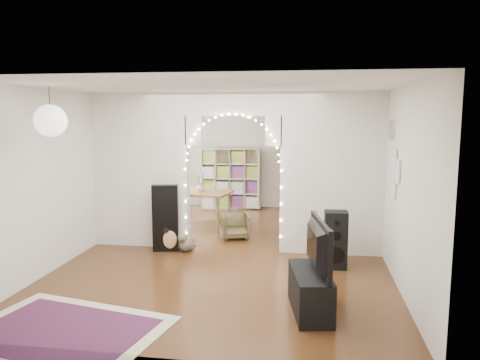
# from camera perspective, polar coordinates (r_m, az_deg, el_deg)

# --- Properties ---
(floor) EXTENTS (7.50, 7.50, 0.00)m
(floor) POSITION_cam_1_polar(r_m,az_deg,el_deg) (8.25, -0.76, -8.35)
(floor) COLOR black
(floor) RESTS_ON ground
(ceiling) EXTENTS (5.00, 7.50, 0.02)m
(ceiling) POSITION_cam_1_polar(r_m,az_deg,el_deg) (7.92, -0.80, 10.72)
(ceiling) COLOR white
(ceiling) RESTS_ON wall_back
(wall_back) EXTENTS (5.00, 0.02, 2.70)m
(wall_back) POSITION_cam_1_polar(r_m,az_deg,el_deg) (11.67, 2.22, 3.25)
(wall_back) COLOR silver
(wall_back) RESTS_ON floor
(wall_front) EXTENTS (5.00, 0.02, 2.70)m
(wall_front) POSITION_cam_1_polar(r_m,az_deg,el_deg) (4.37, -8.83, -5.07)
(wall_front) COLOR silver
(wall_front) RESTS_ON floor
(wall_left) EXTENTS (0.02, 7.50, 2.70)m
(wall_left) POSITION_cam_1_polar(r_m,az_deg,el_deg) (8.74, -17.19, 1.25)
(wall_left) COLOR silver
(wall_left) RESTS_ON floor
(wall_right) EXTENTS (0.02, 7.50, 2.70)m
(wall_right) POSITION_cam_1_polar(r_m,az_deg,el_deg) (7.96, 17.26, 0.61)
(wall_right) COLOR silver
(wall_right) RESTS_ON floor
(divider_wall) EXTENTS (5.00, 0.20, 2.70)m
(divider_wall) POSITION_cam_1_polar(r_m,az_deg,el_deg) (7.97, -0.78, 1.52)
(divider_wall) COLOR silver
(divider_wall) RESTS_ON floor
(fairy_lights) EXTENTS (1.64, 0.04, 1.60)m
(fairy_lights) POSITION_cam_1_polar(r_m,az_deg,el_deg) (7.83, -0.94, 2.32)
(fairy_lights) COLOR #FFEABF
(fairy_lights) RESTS_ON divider_wall
(window) EXTENTS (0.04, 1.20, 1.40)m
(window) POSITION_cam_1_polar(r_m,az_deg,el_deg) (10.35, -12.76, 3.26)
(window) COLOR white
(window) RESTS_ON wall_left
(wall_clock) EXTENTS (0.03, 0.31, 0.31)m
(wall_clock) POSITION_cam_1_polar(r_m,az_deg,el_deg) (7.31, 18.05, 5.84)
(wall_clock) COLOR white
(wall_clock) RESTS_ON wall_right
(picture_frames) EXTENTS (0.02, 0.50, 0.70)m
(picture_frames) POSITION_cam_1_polar(r_m,az_deg,el_deg) (6.96, 18.37, 0.77)
(picture_frames) COLOR white
(picture_frames) RESTS_ON wall_right
(paper_lantern) EXTENTS (0.40, 0.40, 0.40)m
(paper_lantern) POSITION_cam_1_polar(r_m,az_deg,el_deg) (6.28, -22.10, 6.70)
(paper_lantern) COLOR white
(paper_lantern) RESTS_ON ceiling
(ceiling_fan) EXTENTS (1.10, 1.10, 0.30)m
(ceiling_fan) POSITION_cam_1_polar(r_m,az_deg,el_deg) (9.89, 1.11, 8.46)
(ceiling_fan) COLOR gold
(ceiling_fan) RESTS_ON ceiling
(area_rug) EXTENTS (2.37, 1.97, 0.02)m
(area_rug) POSITION_cam_1_polar(r_m,az_deg,el_deg) (5.63, -20.97, -16.91)
(area_rug) COLOR maroon
(area_rug) RESTS_ON floor
(guitar_case) EXTENTS (0.46, 0.22, 1.15)m
(guitar_case) POSITION_cam_1_polar(r_m,az_deg,el_deg) (8.08, -9.06, -4.60)
(guitar_case) COLOR black
(guitar_case) RESTS_ON floor
(acoustic_guitar) EXTENTS (0.37, 0.15, 0.90)m
(acoustic_guitar) POSITION_cam_1_polar(r_m,az_deg,el_deg) (8.10, -8.88, -5.89)
(acoustic_guitar) COLOR tan
(acoustic_guitar) RESTS_ON floor
(tabby_cat) EXTENTS (0.32, 0.58, 0.38)m
(tabby_cat) POSITION_cam_1_polar(r_m,az_deg,el_deg) (8.12, -6.56, -7.55)
(tabby_cat) COLOR brown
(tabby_cat) RESTS_ON floor
(floor_speaker) EXTENTS (0.35, 0.32, 0.88)m
(floor_speaker) POSITION_cam_1_polar(r_m,az_deg,el_deg) (7.30, 11.57, -7.16)
(floor_speaker) COLOR black
(floor_speaker) RESTS_ON floor
(media_console) EXTENTS (0.56, 1.05, 0.50)m
(media_console) POSITION_cam_1_polar(r_m,az_deg,el_deg) (5.74, 8.55, -13.33)
(media_console) COLOR black
(media_console) RESTS_ON floor
(tv) EXTENTS (0.32, 1.08, 0.62)m
(tv) POSITION_cam_1_polar(r_m,az_deg,el_deg) (5.56, 8.67, -7.96)
(tv) COLOR black
(tv) RESTS_ON media_console
(bookcase) EXTENTS (1.51, 0.76, 1.50)m
(bookcase) POSITION_cam_1_polar(r_m,az_deg,el_deg) (11.58, -1.14, 0.23)
(bookcase) COLOR #C2B08C
(bookcase) RESTS_ON floor
(dining_table) EXTENTS (1.33, 1.01, 0.76)m
(dining_table) POSITION_cam_1_polar(r_m,az_deg,el_deg) (9.64, -4.85, -1.81)
(dining_table) COLOR brown
(dining_table) RESTS_ON floor
(flower_vase) EXTENTS (0.21, 0.21, 0.19)m
(flower_vase) POSITION_cam_1_polar(r_m,az_deg,el_deg) (9.61, -4.86, -0.82)
(flower_vase) COLOR silver
(flower_vase) RESTS_ON dining_table
(dining_chair_left) EXTENTS (0.61, 0.62, 0.46)m
(dining_chair_left) POSITION_cam_1_polar(r_m,az_deg,el_deg) (8.87, -0.57, -5.64)
(dining_chair_left) COLOR #4D4426
(dining_chair_left) RESTS_ON floor
(dining_chair_right) EXTENTS (0.62, 0.63, 0.46)m
(dining_chair_right) POSITION_cam_1_polar(r_m,az_deg,el_deg) (8.49, 8.14, -6.35)
(dining_chair_right) COLOR #4D4426
(dining_chair_right) RESTS_ON floor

